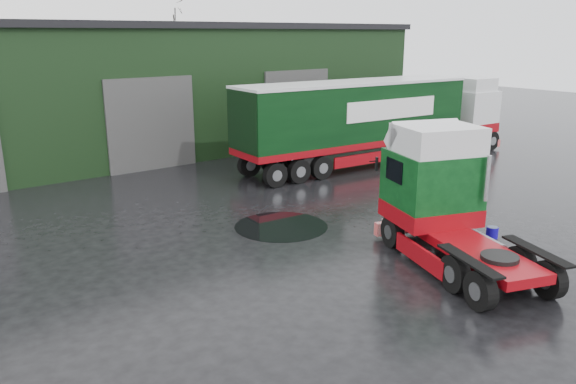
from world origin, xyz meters
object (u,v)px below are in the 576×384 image
object	(u,v)px
warehouse	(101,87)
hero_tractor	(467,204)
lorry_right	(354,124)
wash_bucket	(492,232)
tree_back_b	(162,62)

from	to	relation	value
warehouse	hero_tractor	distance (m)	21.14
lorry_right	wash_bucket	world-z (taller)	lorry_right
warehouse	wash_bucket	distance (m)	20.81
warehouse	tree_back_b	bearing A→B (deg)	51.34
warehouse	lorry_right	distance (m)	13.28
lorry_right	tree_back_b	size ratio (longest dim) A/B	1.94
warehouse	tree_back_b	world-z (taller)	tree_back_b
lorry_right	warehouse	bearing A→B (deg)	-142.71
hero_tractor	tree_back_b	distance (m)	31.73
wash_bucket	tree_back_b	bearing A→B (deg)	83.01
lorry_right	tree_back_b	bearing A→B (deg)	-178.22
hero_tractor	lorry_right	distance (m)	11.53
wash_bucket	hero_tractor	bearing A→B (deg)	-161.65
wash_bucket	warehouse	bearing A→B (deg)	102.06
wash_bucket	tree_back_b	distance (m)	30.58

